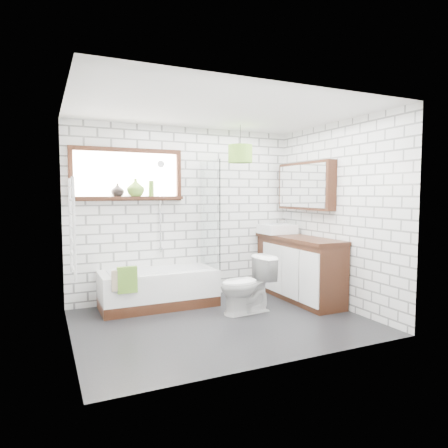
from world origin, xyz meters
name	(u,v)px	position (x,y,z in m)	size (l,w,h in m)	color
floor	(222,322)	(0.00, 0.00, -0.01)	(3.40, 2.60, 0.01)	black
ceiling	(222,110)	(0.00, 0.00, 2.50)	(3.40, 2.60, 0.01)	white
wall_back	(186,213)	(0.00, 1.30, 1.25)	(3.40, 0.01, 2.50)	white
wall_front	(283,227)	(0.00, -1.30, 1.25)	(3.40, 0.01, 2.50)	white
wall_left	(67,223)	(-1.70, 0.00, 1.25)	(0.01, 2.60, 2.50)	white
wall_right	(337,215)	(1.70, 0.00, 1.25)	(0.01, 2.60, 2.50)	white
window	(128,174)	(-0.85, 1.26, 1.80)	(1.52, 0.16, 0.68)	black
towel_radiator	(72,227)	(-1.66, 0.00, 1.20)	(0.06, 0.52, 1.00)	white
mirror_cabinet	(305,186)	(1.62, 0.60, 1.65)	(0.16, 1.20, 0.70)	black
shower_riser	(160,207)	(-0.40, 1.26, 1.35)	(0.02, 0.02, 1.30)	silver
bathtub	(159,288)	(-0.52, 0.96, 0.25)	(1.55, 0.68, 0.50)	white
shower_screen	(210,214)	(0.24, 0.96, 1.25)	(0.02, 0.72, 1.50)	white
towel_green	(127,280)	(-1.00, 0.62, 0.48)	(0.24, 0.07, 0.33)	#5C8F2B
towel_beige	(120,281)	(-1.10, 0.62, 0.48)	(0.19, 0.05, 0.25)	tan
vanity	(299,268)	(1.44, 0.49, 0.46)	(0.52, 1.61, 0.92)	black
basin	(277,229)	(1.38, 0.99, 0.99)	(0.50, 0.43, 0.14)	white
tap	(286,225)	(1.54, 0.99, 1.05)	(0.03, 0.03, 0.16)	silver
toilet	(247,285)	(0.44, 0.20, 0.37)	(0.72, 0.41, 0.73)	white
vase_olive	(136,189)	(-0.75, 1.23, 1.60)	(0.23, 0.23, 0.24)	olive
vase_dark	(118,191)	(-0.99, 1.23, 1.57)	(0.17, 0.17, 0.18)	black
bottle	(151,190)	(-0.53, 1.23, 1.59)	(0.07, 0.07, 0.22)	olive
pendant	(240,154)	(0.65, 0.81, 2.10)	(0.34, 0.34, 0.25)	#5C8F2B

